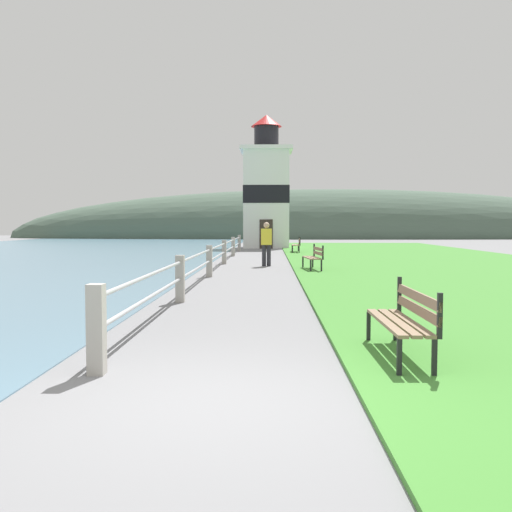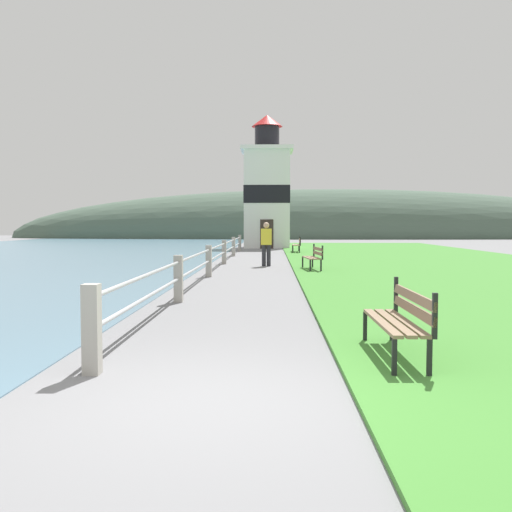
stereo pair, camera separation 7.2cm
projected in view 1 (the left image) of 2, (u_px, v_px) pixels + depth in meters
name	position (u px, v px, depth m)	size (l,w,h in m)	color
ground_plane	(207.00, 404.00, 5.27)	(160.00, 160.00, 0.00)	slate
grass_verge	(440.00, 265.00, 22.88)	(12.00, 53.48, 0.06)	#428433
seawall_railing	(218.00, 253.00, 20.90)	(0.18, 29.48, 1.01)	#A8A399
park_bench_near	(405.00, 316.00, 6.93)	(0.48, 1.89, 0.94)	#846B51
park_bench_midway	(314.00, 256.00, 20.34)	(0.64, 1.83, 0.94)	#846B51
park_bench_far	(297.00, 244.00, 33.02)	(0.52, 1.96, 0.94)	#846B51
lighthouse	(266.00, 191.00, 40.37)	(3.63, 3.63, 9.37)	white
person_strolling	(266.00, 242.00, 22.55)	(0.43, 0.23, 1.75)	#28282D
distant_hillside	(330.00, 238.00, 70.61)	(80.00, 16.00, 12.00)	#475B4C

